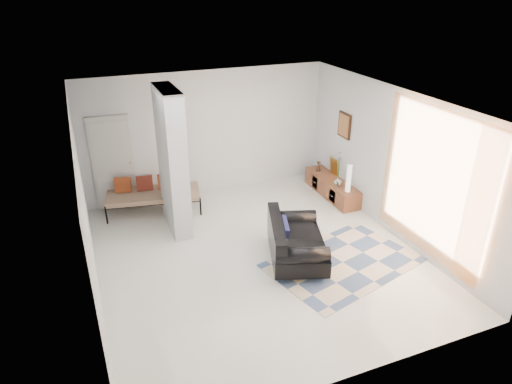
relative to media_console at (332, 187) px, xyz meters
name	(u,v)px	position (x,y,z in m)	size (l,w,h in m)	color
floor	(258,255)	(-2.52, -1.70, -0.20)	(6.00, 6.00, 0.00)	silver
ceiling	(258,103)	(-2.52, -1.70, 2.60)	(6.00, 6.00, 0.00)	white
wall_back	(207,134)	(-2.52, 1.30, 1.20)	(6.00, 6.00, 0.00)	silver
wall_front	(358,287)	(-2.52, -4.70, 1.20)	(6.00, 6.00, 0.00)	silver
wall_left	(86,214)	(-5.27, -1.70, 1.20)	(6.00, 6.00, 0.00)	silver
wall_right	(393,163)	(0.23, -1.70, 1.20)	(6.00, 6.00, 0.00)	silver
partition_column	(172,162)	(-3.62, -0.10, 1.20)	(0.35, 1.20, 2.80)	silver
hallway_door	(113,163)	(-4.62, 1.26, 0.82)	(0.85, 0.06, 2.04)	silver
curtain	(433,184)	(0.15, -2.85, 1.25)	(2.55, 2.55, 0.00)	#FF9A43
wall_art	(345,125)	(0.20, 0.00, 1.45)	(0.04, 0.45, 0.55)	#3B1F10
media_console	(332,187)	(0.00, 0.00, 0.00)	(0.45, 1.79, 0.80)	brown
loveseat	(293,242)	(-1.98, -2.03, 0.15)	(1.36, 1.77, 0.76)	silver
daybed	(152,193)	(-3.94, 0.77, 0.21)	(2.06, 1.16, 0.77)	black
area_rug	(343,263)	(-1.22, -2.48, -0.20)	(2.55, 1.70, 0.01)	beige
cylinder_lamp	(349,178)	(-0.02, -0.67, 0.49)	(0.11, 0.11, 0.60)	beige
bronze_figurine	(319,166)	(-0.05, 0.57, 0.32)	(0.12, 0.12, 0.25)	#321F16
vase	(338,181)	(-0.05, -0.30, 0.28)	(0.17, 0.17, 0.18)	silver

